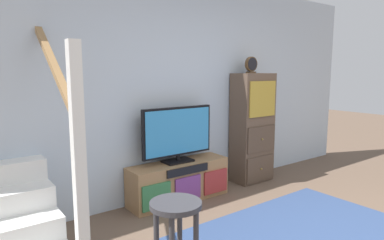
{
  "coord_description": "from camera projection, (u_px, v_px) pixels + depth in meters",
  "views": [
    {
      "loc": [
        -2.54,
        -1.09,
        1.58
      ],
      "look_at": [
        -0.31,
        1.91,
        1.03
      ],
      "focal_mm": 31.7,
      "sensor_mm": 36.0,
      "label": 1
    }
  ],
  "objects": [
    {
      "name": "desk_clock",
      "position": [
        251.0,
        65.0,
        4.62
      ],
      "size": [
        0.2,
        0.08,
        0.22
      ],
      "color": "#4C3823",
      "rests_on": "side_cabinet"
    },
    {
      "name": "television",
      "position": [
        178.0,
        133.0,
        4.06
      ],
      "size": [
        0.95,
        0.22,
        0.67
      ],
      "color": "black",
      "rests_on": "media_console"
    },
    {
      "name": "side_cabinet",
      "position": [
        252.0,
        128.0,
        4.8
      ],
      "size": [
        0.58,
        0.38,
        1.54
      ],
      "color": "brown",
      "rests_on": "ground_plane"
    },
    {
      "name": "bar_stool_near",
      "position": [
        176.0,
        230.0,
        2.21
      ],
      "size": [
        0.34,
        0.34,
        0.74
      ],
      "color": "#333338",
      "rests_on": "ground_plane"
    },
    {
      "name": "media_console",
      "position": [
        179.0,
        181.0,
        4.12
      ],
      "size": [
        1.28,
        0.38,
        0.48
      ],
      "color": "#997047",
      "rests_on": "ground_plane"
    },
    {
      "name": "back_wall",
      "position": [
        186.0,
        88.0,
        4.35
      ],
      "size": [
        6.4,
        0.12,
        2.7
      ],
      "primitive_type": "cube",
      "color": "silver",
      "rests_on": "ground_plane"
    }
  ]
}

